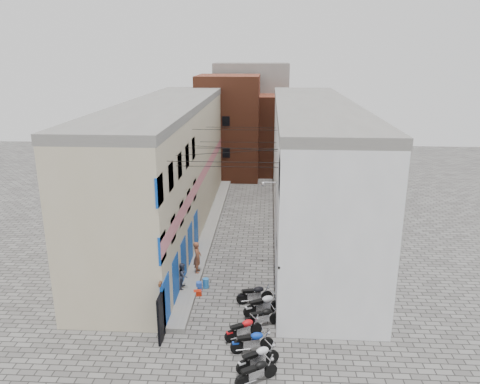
% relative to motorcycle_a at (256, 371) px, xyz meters
% --- Properties ---
extents(ground, '(90.00, 90.00, 0.00)m').
position_rel_motorcycle_a_xyz_m(ground, '(-1.71, 3.00, -0.53)').
color(ground, '#54524F').
rests_on(ground, ground).
extents(plinth, '(0.90, 26.00, 0.25)m').
position_rel_motorcycle_a_xyz_m(plinth, '(-3.76, 16.00, -0.41)').
color(plinth, slate).
rests_on(plinth, ground).
extents(building_left, '(5.10, 27.00, 9.00)m').
position_rel_motorcycle_a_xyz_m(building_left, '(-6.69, 15.95, 3.96)').
color(building_left, '#BDB18F').
rests_on(building_left, ground).
extents(building_right, '(5.94, 26.00, 9.00)m').
position_rel_motorcycle_a_xyz_m(building_right, '(3.29, 16.00, 3.97)').
color(building_right, silver).
rests_on(building_right, ground).
extents(building_far_brick_left, '(6.00, 6.00, 10.00)m').
position_rel_motorcycle_a_xyz_m(building_far_brick_left, '(-3.71, 31.00, 4.47)').
color(building_far_brick_left, brown).
rests_on(building_far_brick_left, ground).
extents(building_far_brick_right, '(5.00, 6.00, 8.00)m').
position_rel_motorcycle_a_xyz_m(building_far_brick_right, '(1.29, 33.00, 3.47)').
color(building_far_brick_right, brown).
rests_on(building_far_brick_right, ground).
extents(building_far_concrete, '(8.00, 5.00, 11.00)m').
position_rel_motorcycle_a_xyz_m(building_far_concrete, '(-1.71, 37.00, 4.97)').
color(building_far_concrete, slate).
rests_on(building_far_concrete, ground).
extents(far_shopfront, '(2.00, 0.30, 2.40)m').
position_rel_motorcycle_a_xyz_m(far_shopfront, '(-1.71, 28.20, 0.67)').
color(far_shopfront, black).
rests_on(far_shopfront, ground).
extents(overhead_wires, '(5.80, 13.02, 1.32)m').
position_rel_motorcycle_a_xyz_m(overhead_wires, '(-1.71, 10.64, 6.59)').
color(overhead_wires, black).
rests_on(overhead_wires, ground).
extents(motorcycle_a, '(1.87, 1.48, 1.07)m').
position_rel_motorcycle_a_xyz_m(motorcycle_a, '(0.00, 0.00, 0.00)').
color(motorcycle_a, black).
rests_on(motorcycle_a, ground).
extents(motorcycle_b, '(1.96, 1.54, 1.12)m').
position_rel_motorcycle_a_xyz_m(motorcycle_b, '(0.04, 0.82, 0.03)').
color(motorcycle_b, silver).
rests_on(motorcycle_b, ground).
extents(motorcycle_c, '(1.97, 1.04, 1.09)m').
position_rel_motorcycle_a_xyz_m(motorcycle_c, '(-0.23, 1.92, 0.01)').
color(motorcycle_c, '#0B31A5').
rests_on(motorcycle_c, ground).
extents(motorcycle_d, '(1.87, 1.43, 1.06)m').
position_rel_motorcycle_a_xyz_m(motorcycle_d, '(-0.65, 2.85, -0.00)').
color(motorcycle_d, red).
rests_on(motorcycle_d, ground).
extents(motorcycle_e, '(1.88, 1.15, 1.04)m').
position_rel_motorcycle_a_xyz_m(motorcycle_e, '(0.18, 3.88, -0.02)').
color(motorcycle_e, black).
rests_on(motorcycle_e, ground).
extents(motorcycle_f, '(2.13, 1.47, 1.19)m').
position_rel_motorcycle_a_xyz_m(motorcycle_f, '(0.19, 4.84, 0.06)').
color(motorcycle_f, '#B7B7BC').
rests_on(motorcycle_f, ground).
extents(motorcycle_g, '(1.96, 1.04, 1.09)m').
position_rel_motorcycle_a_xyz_m(motorcycle_g, '(-0.26, 5.93, 0.01)').
color(motorcycle_g, black).
rests_on(motorcycle_g, ground).
extents(person_a, '(0.46, 0.68, 1.81)m').
position_rel_motorcycle_a_xyz_m(person_a, '(-3.57, 8.70, 0.62)').
color(person_a, brown).
rests_on(person_a, plinth).
extents(person_b, '(0.55, 0.69, 1.39)m').
position_rel_motorcycle_a_xyz_m(person_b, '(-4.06, 6.84, 0.41)').
color(person_b, '#33394D').
rests_on(person_b, plinth).
extents(water_jug_near, '(0.37, 0.37, 0.49)m').
position_rel_motorcycle_a_xyz_m(water_jug_near, '(-3.26, 7.02, -0.29)').
color(water_jug_near, blue).
rests_on(water_jug_near, ground).
extents(water_jug_far, '(0.43, 0.43, 0.52)m').
position_rel_motorcycle_a_xyz_m(water_jug_far, '(-2.94, 7.37, -0.27)').
color(water_jug_far, blue).
rests_on(water_jug_far, ground).
extents(red_crate, '(0.46, 0.39, 0.26)m').
position_rel_motorcycle_a_xyz_m(red_crate, '(-3.26, 6.52, -0.41)').
color(red_crate, red).
rests_on(red_crate, ground).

